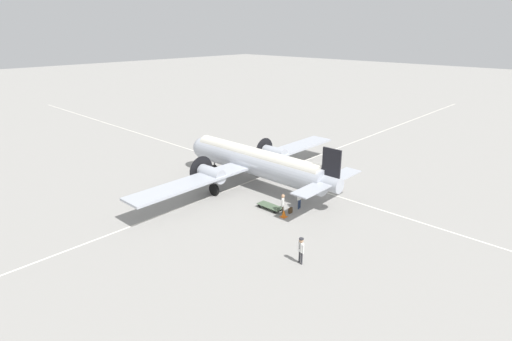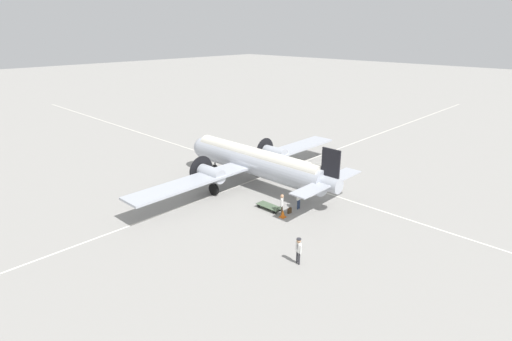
# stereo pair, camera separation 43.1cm
# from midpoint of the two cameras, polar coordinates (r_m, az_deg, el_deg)

# --- Properties ---
(ground_plane) EXTENTS (300.00, 300.00, 0.00)m
(ground_plane) POSITION_cam_midpoint_polar(r_m,az_deg,el_deg) (38.73, -0.32, -2.12)
(ground_plane) COLOR gray
(apron_line_eastwest) EXTENTS (120.00, 0.16, 0.01)m
(apron_line_eastwest) POSITION_cam_midpoint_polar(r_m,az_deg,el_deg) (39.47, -1.52, -1.69)
(apron_line_eastwest) COLOR silver
(apron_line_eastwest) RESTS_ON ground_plane
(apron_line_northsouth) EXTENTS (0.16, 120.00, 0.01)m
(apron_line_northsouth) POSITION_cam_midpoint_polar(r_m,az_deg,el_deg) (40.89, 2.69, -0.93)
(apron_line_northsouth) COLOR silver
(apron_line_northsouth) RESTS_ON ground_plane
(airliner_main) EXTENTS (25.82, 18.02, 5.36)m
(airliner_main) POSITION_cam_midpoint_polar(r_m,az_deg,el_deg) (38.15, -0.73, 1.35)
(airliner_main) COLOR #ADB2BC
(airliner_main) RESTS_ON ground_plane
(crew_foreground) EXTENTS (0.39, 0.58, 1.82)m
(crew_foreground) POSITION_cam_midpoint_polar(r_m,az_deg,el_deg) (26.07, 5.97, -10.91)
(crew_foreground) COLOR #2D2D33
(crew_foreground) RESTS_ON ground_plane
(passenger_boarding) EXTENTS (0.53, 0.41, 1.83)m
(passenger_boarding) POSITION_cam_midpoint_polar(r_m,az_deg,el_deg) (32.31, 3.49, -4.57)
(passenger_boarding) COLOR #473D2D
(passenger_boarding) RESTS_ON ground_plane
(ramp_agent) EXTENTS (0.61, 0.29, 1.81)m
(ramp_agent) POSITION_cam_midpoint_polar(r_m,az_deg,el_deg) (33.55, 5.87, -3.72)
(ramp_agent) COLOR navy
(ramp_agent) RESTS_ON ground_plane
(suitcase_near_door) EXTENTS (0.41, 0.14, 0.52)m
(suitcase_near_door) POSITION_cam_midpoint_polar(r_m,az_deg,el_deg) (33.05, 4.57, -5.70)
(suitcase_near_door) COLOR #47331E
(suitcase_near_door) RESTS_ON ground_plane
(baggage_cart) EXTENTS (0.93, 2.26, 0.56)m
(baggage_cart) POSITION_cam_midpoint_polar(r_m,az_deg,el_deg) (33.63, 1.66, -5.12)
(baggage_cart) COLOR #4C6047
(baggage_cart) RESTS_ON ground_plane
(traffic_cone) EXTENTS (0.48, 0.48, 0.64)m
(traffic_cone) POSITION_cam_midpoint_polar(r_m,az_deg,el_deg) (32.33, 3.61, -6.17)
(traffic_cone) COLOR orange
(traffic_cone) RESTS_ON ground_plane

